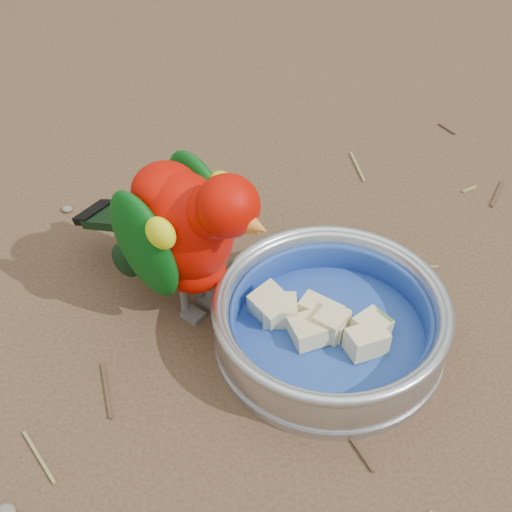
{
  "coord_description": "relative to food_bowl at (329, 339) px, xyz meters",
  "views": [
    {
      "loc": [
        -0.1,
        -0.45,
        0.63
      ],
      "look_at": [
        -0.04,
        0.13,
        0.08
      ],
      "focal_mm": 55.0,
      "sensor_mm": 36.0,
      "label": 1
    }
  ],
  "objects": [
    {
      "name": "fruit_wedges",
      "position": [
        -0.0,
        0.0,
        0.02
      ],
      "size": [
        0.14,
        0.14,
        0.03
      ],
      "primitive_type": null,
      "color": "beige",
      "rests_on": "food_bowl"
    },
    {
      "name": "lory_parrot",
      "position": [
        -0.14,
        0.07,
        0.09
      ],
      "size": [
        0.25,
        0.25,
        0.19
      ],
      "primitive_type": null,
      "rotation": [
        0.0,
        0.0,
        -2.35
      ],
      "color": "#B70900",
      "rests_on": "ground"
    },
    {
      "name": "ground_debris",
      "position": [
        -0.07,
        0.02,
        -0.01
      ],
      "size": [
        0.9,
        0.8,
        0.01
      ],
      "primitive_type": null,
      "color": "olive",
      "rests_on": "ground"
    },
    {
      "name": "ground",
      "position": [
        -0.03,
        -0.07,
        -0.01
      ],
      "size": [
        60.0,
        60.0,
        0.0
      ],
      "primitive_type": "plane",
      "color": "#503826"
    },
    {
      "name": "food_bowl",
      "position": [
        0.0,
        0.0,
        0.0
      ],
      "size": [
        0.24,
        0.24,
        0.02
      ],
      "primitive_type": "cylinder",
      "color": "#B2B2BA",
      "rests_on": "ground"
    },
    {
      "name": "bowl_wall",
      "position": [
        0.0,
        0.0,
        0.03
      ],
      "size": [
        0.24,
        0.24,
        0.04
      ],
      "primitive_type": null,
      "color": "#B2B2BA",
      "rests_on": "food_bowl"
    }
  ]
}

